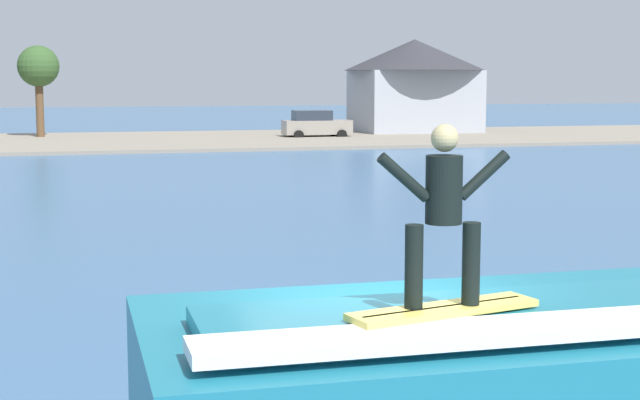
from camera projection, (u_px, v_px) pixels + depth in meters
wave_crest at (468, 392)px, 9.23m from camera, size 6.23×3.33×1.80m
surfboard at (444, 310)px, 8.43m from camera, size 1.85×0.82×0.06m
surfer at (444, 206)px, 8.31m from camera, size 1.22×0.32×1.59m
shoreline_bank at (121, 141)px, 58.52m from camera, size 120.00×18.08×0.19m
car_far_shore at (316, 124)px, 62.04m from camera, size 4.37×2.02×1.86m
house_gabled_white at (414, 80)px, 67.90m from camera, size 9.96×9.96×6.64m
tree_tall_bare at (38, 68)px, 60.96m from camera, size 2.61×2.61×5.98m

